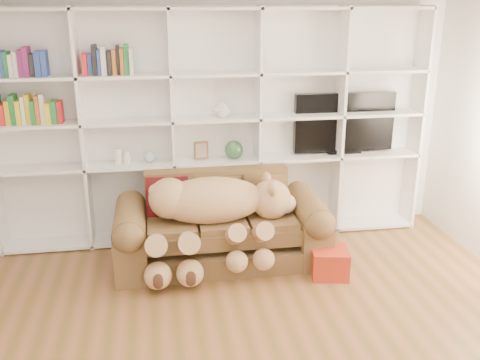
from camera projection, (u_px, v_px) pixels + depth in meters
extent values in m
cube|color=silver|center=(213.00, 110.00, 5.62)|extent=(5.00, 0.02, 2.70)
cube|color=white|center=(214.00, 124.00, 5.63)|extent=(4.40, 0.03, 2.40)
cube|color=white|center=(83.00, 133.00, 5.28)|extent=(0.03, 0.35, 2.40)
cube|color=white|center=(173.00, 129.00, 5.42)|extent=(0.03, 0.35, 2.40)
cube|color=white|center=(258.00, 126.00, 5.55)|extent=(0.03, 0.35, 2.40)
cube|color=white|center=(339.00, 123.00, 5.69)|extent=(0.03, 0.35, 2.40)
cube|color=white|center=(416.00, 120.00, 5.82)|extent=(0.03, 0.35, 2.40)
cube|color=white|center=(217.00, 232.00, 5.86)|extent=(4.40, 0.35, 0.03)
cube|color=white|center=(216.00, 161.00, 5.60)|extent=(4.40, 0.35, 0.03)
cube|color=white|center=(215.00, 118.00, 5.45)|extent=(4.40, 0.35, 0.03)
cube|color=white|center=(215.00, 74.00, 5.31)|extent=(4.40, 0.35, 0.03)
cube|color=white|center=(214.00, 8.00, 5.11)|extent=(4.40, 0.35, 0.03)
cube|color=brown|center=(222.00, 252.00, 5.24)|extent=(1.92, 0.78, 0.20)
cube|color=brown|center=(222.00, 224.00, 5.13)|extent=(1.43, 0.64, 0.27)
cube|color=brown|center=(217.00, 193.00, 5.40)|extent=(1.43, 0.18, 0.50)
cube|color=brown|center=(132.00, 244.00, 5.06)|extent=(0.29, 0.87, 0.50)
cube|color=brown|center=(307.00, 232.00, 5.32)|extent=(0.29, 0.87, 0.50)
cylinder|color=brown|center=(130.00, 219.00, 4.98)|extent=(0.29, 0.82, 0.29)
cylinder|color=brown|center=(308.00, 208.00, 5.24)|extent=(0.29, 0.82, 0.29)
ellipsoid|color=tan|center=(211.00, 200.00, 5.00)|extent=(1.01, 0.49, 0.44)
sphere|color=tan|center=(169.00, 198.00, 4.93)|extent=(0.38, 0.38, 0.38)
sphere|color=tan|center=(271.00, 199.00, 5.10)|extent=(0.38, 0.38, 0.38)
sphere|color=beige|center=(286.00, 204.00, 5.14)|extent=(0.19, 0.19, 0.19)
sphere|color=#412517|center=(293.00, 204.00, 5.15)|extent=(0.06, 0.06, 0.06)
ellipsoid|color=tan|center=(273.00, 189.00, 4.92)|extent=(0.09, 0.15, 0.15)
ellipsoid|color=tan|center=(267.00, 179.00, 5.17)|extent=(0.09, 0.15, 0.15)
sphere|color=tan|center=(156.00, 191.00, 4.89)|extent=(0.13, 0.13, 0.13)
cylinder|color=tan|center=(234.00, 235.00, 4.82)|extent=(0.17, 0.47, 0.34)
cylinder|color=tan|center=(261.00, 234.00, 4.86)|extent=(0.17, 0.47, 0.34)
cylinder|color=tan|center=(156.00, 244.00, 4.73)|extent=(0.19, 0.54, 0.40)
cylinder|color=tan|center=(188.00, 242.00, 4.77)|extent=(0.19, 0.54, 0.40)
sphere|color=tan|center=(237.00, 262.00, 4.75)|extent=(0.20, 0.20, 0.20)
sphere|color=tan|center=(264.00, 260.00, 4.78)|extent=(0.20, 0.20, 0.20)
sphere|color=tan|center=(158.00, 275.00, 4.66)|extent=(0.24, 0.24, 0.24)
sphere|color=tan|center=(190.00, 273.00, 4.70)|extent=(0.24, 0.24, 0.24)
cube|color=#540E17|center=(168.00, 198.00, 5.16)|extent=(0.42, 0.26, 0.42)
cube|color=#AC2D16|center=(330.00, 263.00, 4.96)|extent=(0.39, 0.37, 0.27)
cube|color=black|center=(344.00, 122.00, 5.75)|extent=(1.10, 0.08, 0.63)
cube|color=black|center=(342.00, 150.00, 5.85)|extent=(0.37, 0.18, 0.04)
cube|color=brown|center=(201.00, 150.00, 5.53)|extent=(0.15, 0.05, 0.19)
sphere|color=#2F5D34|center=(234.00, 150.00, 5.59)|extent=(0.19, 0.19, 0.19)
cylinder|color=silver|center=(118.00, 156.00, 5.41)|extent=(0.10, 0.10, 0.16)
cylinder|color=silver|center=(127.00, 157.00, 5.43)|extent=(0.09, 0.09, 0.13)
sphere|color=silver|center=(150.00, 156.00, 5.47)|extent=(0.12, 0.12, 0.12)
imported|color=beige|center=(222.00, 108.00, 5.43)|extent=(0.20, 0.20, 0.17)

